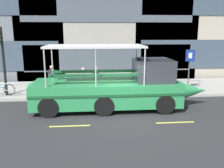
% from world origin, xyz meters
% --- Properties ---
extents(ground_plane, '(120.00, 120.00, 0.00)m').
position_xyz_m(ground_plane, '(0.00, 0.00, 0.00)').
color(ground_plane, '#2B2B2D').
extents(sidewalk, '(32.00, 4.80, 0.18)m').
position_xyz_m(sidewalk, '(0.00, 5.60, 0.09)').
color(sidewalk, '#A8A59E').
rests_on(sidewalk, ground_plane).
extents(curb_edge, '(32.00, 0.18, 0.18)m').
position_xyz_m(curb_edge, '(0.00, 3.11, 0.09)').
color(curb_edge, '#B2ADA3').
rests_on(curb_edge, ground_plane).
extents(lane_centreline, '(25.80, 0.12, 0.01)m').
position_xyz_m(lane_centreline, '(-0.00, -1.12, 0.00)').
color(lane_centreline, '#DBD64C').
rests_on(lane_centreline, ground_plane).
extents(curb_guardrail, '(12.75, 0.09, 0.84)m').
position_xyz_m(curb_guardrail, '(-0.74, 3.45, 0.75)').
color(curb_guardrail, '#9EA0A8').
rests_on(curb_guardrail, sidewalk).
extents(traffic_light_pole, '(0.24, 0.46, 4.19)m').
position_xyz_m(traffic_light_pole, '(-6.72, 3.82, 2.72)').
color(traffic_light_pole, black).
rests_on(traffic_light_pole, sidewalk).
extents(parking_sign, '(0.60, 0.12, 2.75)m').
position_xyz_m(parking_sign, '(5.04, 3.93, 2.05)').
color(parking_sign, '#4C4F54').
rests_on(parking_sign, sidewalk).
extents(leaned_bicycle, '(1.74, 0.46, 0.96)m').
position_xyz_m(leaned_bicycle, '(-7.06, 3.84, 0.56)').
color(leaned_bicycle, black).
rests_on(leaned_bicycle, sidewalk).
extents(duck_tour_boat, '(9.60, 2.61, 3.40)m').
position_xyz_m(duck_tour_boat, '(-0.05, 1.25, 1.12)').
color(duck_tour_boat, '#2D9351').
rests_on(duck_tour_boat, ground_plane).
extents(pedestrian_near_bow, '(0.21, 0.45, 1.57)m').
position_xyz_m(pedestrian_near_bow, '(3.24, 4.46, 1.12)').
color(pedestrian_near_bow, black).
rests_on(pedestrian_near_bow, sidewalk).
extents(pedestrian_mid_left, '(0.39, 0.32, 1.63)m').
position_xyz_m(pedestrian_mid_left, '(-1.11, 4.40, 1.16)').
color(pedestrian_mid_left, black).
rests_on(pedestrian_mid_left, sidewalk).
extents(pedestrian_mid_right, '(0.24, 0.43, 1.55)m').
position_xyz_m(pedestrian_mid_right, '(-1.96, 4.83, 1.12)').
color(pedestrian_mid_right, black).
rests_on(pedestrian_mid_right, sidewalk).
extents(pedestrian_near_stern, '(0.51, 0.24, 1.76)m').
position_xyz_m(pedestrian_near_stern, '(-3.97, 4.52, 1.24)').
color(pedestrian_near_stern, black).
rests_on(pedestrian_near_stern, sidewalk).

